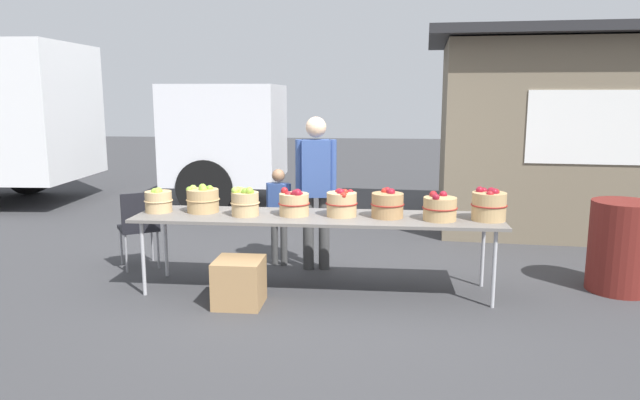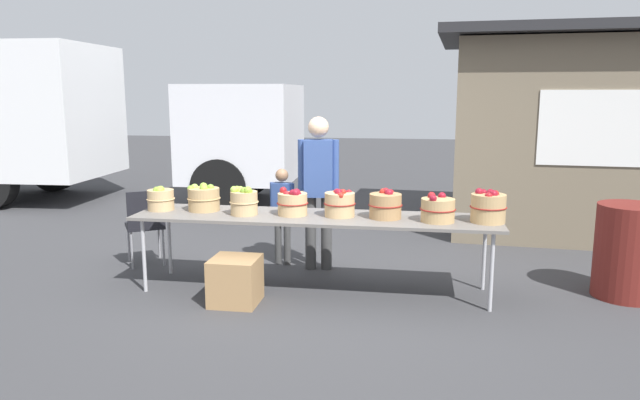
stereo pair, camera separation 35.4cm
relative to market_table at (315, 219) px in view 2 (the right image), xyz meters
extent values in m
plane|color=#38383A|center=(0.00, 0.00, -0.72)|extent=(40.00, 40.00, 0.00)
cube|color=slate|center=(0.00, 0.00, 0.02)|extent=(3.50, 0.76, 0.03)
cylinder|color=#B2B2B7|center=(-1.63, -0.30, -0.36)|extent=(0.04, 0.04, 0.72)
cylinder|color=#B2B2B7|center=(1.63, -0.30, -0.36)|extent=(0.04, 0.04, 0.72)
cylinder|color=#B2B2B7|center=(-1.63, 0.30, -0.36)|extent=(0.04, 0.04, 0.72)
cylinder|color=#B2B2B7|center=(1.63, 0.30, -0.36)|extent=(0.04, 0.04, 0.72)
cylinder|color=tan|center=(-1.58, 0.03, 0.13)|extent=(0.26, 0.26, 0.21)
torus|color=tan|center=(-1.58, 0.03, 0.14)|extent=(0.28, 0.28, 0.01)
sphere|color=#9EC647|center=(-1.57, 0.00, 0.25)|extent=(0.07, 0.07, 0.07)
sphere|color=#8CB738|center=(-1.57, 0.01, 0.24)|extent=(0.08, 0.08, 0.08)
sphere|color=#8CB738|center=(-1.57, -0.03, 0.23)|extent=(0.08, 0.08, 0.08)
sphere|color=#8CB738|center=(-1.60, -0.01, 0.24)|extent=(0.07, 0.07, 0.07)
cylinder|color=tan|center=(-1.14, 0.07, 0.15)|extent=(0.31, 0.31, 0.23)
torus|color=tan|center=(-1.14, 0.07, 0.16)|extent=(0.33, 0.33, 0.01)
sphere|color=#8CB738|center=(-1.12, 0.03, 0.26)|extent=(0.08, 0.08, 0.08)
sphere|color=#7AA833|center=(-1.27, 0.04, 0.26)|extent=(0.07, 0.07, 0.07)
sphere|color=#8CB738|center=(-1.14, 0.08, 0.28)|extent=(0.08, 0.08, 0.08)
sphere|color=#9EC647|center=(-1.11, 0.15, 0.24)|extent=(0.07, 0.07, 0.07)
sphere|color=#9EC647|center=(-1.25, 0.11, 0.26)|extent=(0.08, 0.08, 0.08)
sphere|color=#7AA833|center=(-1.08, 0.10, 0.26)|extent=(0.07, 0.07, 0.07)
cylinder|color=tan|center=(-0.69, -0.06, 0.15)|extent=(0.26, 0.26, 0.23)
torus|color=tan|center=(-0.69, -0.06, 0.16)|extent=(0.28, 0.28, 0.01)
sphere|color=#8CB738|center=(-0.63, -0.11, 0.28)|extent=(0.08, 0.08, 0.08)
sphere|color=#7AA833|center=(-0.67, -0.10, 0.27)|extent=(0.08, 0.08, 0.08)
sphere|color=#8CB738|center=(-0.63, -0.10, 0.27)|extent=(0.08, 0.08, 0.08)
sphere|color=#9EC647|center=(-0.73, -0.03, 0.27)|extent=(0.08, 0.08, 0.08)
sphere|color=#8CB738|center=(-0.75, -0.06, 0.28)|extent=(0.07, 0.07, 0.07)
sphere|color=#9EC647|center=(-0.72, -0.06, 0.26)|extent=(0.07, 0.07, 0.07)
sphere|color=#9EC647|center=(-0.77, -0.10, 0.28)|extent=(0.07, 0.07, 0.07)
cylinder|color=tan|center=(-0.22, 0.00, 0.14)|extent=(0.28, 0.28, 0.21)
torus|color=maroon|center=(-0.22, 0.00, 0.15)|extent=(0.30, 0.30, 0.01)
sphere|color=maroon|center=(-0.32, 0.03, 0.26)|extent=(0.07, 0.07, 0.07)
sphere|color=maroon|center=(-0.16, -0.02, 0.24)|extent=(0.07, 0.07, 0.07)
sphere|color=maroon|center=(-0.20, -0.06, 0.26)|extent=(0.08, 0.08, 0.08)
sphere|color=maroon|center=(-0.20, 0.08, 0.24)|extent=(0.08, 0.08, 0.08)
sphere|color=maroon|center=(-0.27, -0.04, 0.23)|extent=(0.07, 0.07, 0.07)
sphere|color=maroon|center=(-0.17, -0.08, 0.26)|extent=(0.08, 0.08, 0.08)
cylinder|color=tan|center=(0.24, 0.01, 0.15)|extent=(0.29, 0.29, 0.23)
torus|color=maroon|center=(0.24, 0.01, 0.16)|extent=(0.31, 0.31, 0.01)
sphere|color=maroon|center=(0.23, -0.02, 0.26)|extent=(0.08, 0.08, 0.08)
sphere|color=#B22319|center=(0.27, 0.00, 0.27)|extent=(0.06, 0.06, 0.06)
sphere|color=maroon|center=(0.26, 0.02, 0.26)|extent=(0.07, 0.07, 0.07)
sphere|color=maroon|center=(0.27, 0.07, 0.25)|extent=(0.06, 0.06, 0.06)
sphere|color=#B22319|center=(0.26, -0.10, 0.25)|extent=(0.07, 0.07, 0.07)
sphere|color=maroon|center=(0.32, 0.08, 0.25)|extent=(0.06, 0.06, 0.06)
sphere|color=maroon|center=(0.21, 0.06, 0.25)|extent=(0.08, 0.08, 0.08)
cylinder|color=#A87F51|center=(0.67, 0.00, 0.15)|extent=(0.30, 0.30, 0.23)
torus|color=maroon|center=(0.67, 0.00, 0.16)|extent=(0.32, 0.32, 0.01)
sphere|color=maroon|center=(0.71, 0.12, 0.26)|extent=(0.07, 0.07, 0.07)
sphere|color=maroon|center=(0.70, 0.00, 0.27)|extent=(0.08, 0.08, 0.08)
sphere|color=maroon|center=(0.67, 0.06, 0.28)|extent=(0.07, 0.07, 0.07)
sphere|color=#B22319|center=(0.65, 0.07, 0.27)|extent=(0.07, 0.07, 0.07)
cylinder|color=tan|center=(1.15, -0.08, 0.14)|extent=(0.31, 0.31, 0.21)
torus|color=maroon|center=(1.15, -0.08, 0.15)|extent=(0.33, 0.33, 0.01)
sphere|color=maroon|center=(1.11, -0.18, 0.26)|extent=(0.07, 0.07, 0.07)
sphere|color=maroon|center=(1.10, -0.01, 0.26)|extent=(0.07, 0.07, 0.07)
sphere|color=maroon|center=(1.19, 0.02, 0.25)|extent=(0.07, 0.07, 0.07)
sphere|color=maroon|center=(1.10, -0.04, 0.25)|extent=(0.07, 0.07, 0.07)
cylinder|color=tan|center=(1.61, -0.03, 0.16)|extent=(0.31, 0.31, 0.26)
torus|color=maroon|center=(1.61, -0.03, 0.17)|extent=(0.33, 0.33, 0.01)
sphere|color=maroon|center=(1.52, 0.01, 0.30)|extent=(0.07, 0.07, 0.07)
sphere|color=#B22319|center=(1.66, -0.03, 0.29)|extent=(0.07, 0.07, 0.07)
sphere|color=maroon|center=(1.62, -0.05, 0.31)|extent=(0.07, 0.07, 0.07)
sphere|color=maroon|center=(1.64, -0.07, 0.30)|extent=(0.08, 0.08, 0.08)
sphere|color=maroon|center=(1.57, 0.05, 0.29)|extent=(0.07, 0.07, 0.07)
sphere|color=maroon|center=(1.59, -0.13, 0.29)|extent=(0.07, 0.07, 0.07)
cylinder|color=#3F3F3F|center=(0.00, 0.73, -0.31)|extent=(0.12, 0.12, 0.81)
cylinder|color=#3F3F3F|center=(-0.17, 0.71, -0.31)|extent=(0.12, 0.12, 0.81)
cube|color=#334C8C|center=(-0.09, 0.72, 0.40)|extent=(0.33, 0.26, 0.61)
sphere|color=beige|center=(-0.09, 0.72, 0.84)|extent=(0.22, 0.22, 0.22)
cylinder|color=#334C8C|center=(0.09, 0.74, 0.43)|extent=(0.08, 0.08, 0.54)
cylinder|color=#334C8C|center=(-0.26, 0.70, 0.43)|extent=(0.08, 0.08, 0.54)
cylinder|color=#3F3F3F|center=(-0.46, 0.83, -0.45)|extent=(0.08, 0.08, 0.53)
cylinder|color=#3F3F3F|center=(-0.57, 0.85, -0.45)|extent=(0.08, 0.08, 0.53)
cube|color=#334C8C|center=(-0.52, 0.84, 0.01)|extent=(0.22, 0.18, 0.40)
sphere|color=#936B4C|center=(-0.52, 0.84, 0.30)|extent=(0.14, 0.14, 0.14)
cylinder|color=#334C8C|center=(-0.40, 0.82, 0.04)|extent=(0.06, 0.06, 0.35)
cylinder|color=#334C8C|center=(-0.63, 0.86, 0.04)|extent=(0.06, 0.06, 0.35)
cube|color=silver|center=(-2.00, 4.34, 0.53)|extent=(1.89, 2.18, 1.60)
cube|color=black|center=(-1.16, 4.38, 0.85)|extent=(0.12, 1.76, 0.80)
cylinder|color=black|center=(-2.21, 5.28, -0.27)|extent=(0.91, 0.32, 0.90)
cylinder|color=black|center=(-2.12, 3.38, -0.27)|extent=(0.91, 0.32, 0.90)
cylinder|color=black|center=(-6.14, 5.10, -0.27)|extent=(0.91, 0.32, 0.90)
cube|color=#726651|center=(3.00, 3.22, 0.58)|extent=(3.17, 2.61, 2.60)
cube|color=#262628|center=(3.00, 3.22, 1.96)|extent=(3.70, 3.14, 0.12)
cube|color=white|center=(3.09, 2.01, 0.78)|extent=(1.40, 0.14, 0.90)
cube|color=black|center=(-2.06, 0.61, -0.28)|extent=(0.55, 0.55, 0.04)
cube|color=black|center=(-1.96, 0.46, -0.06)|extent=(0.35, 0.24, 0.40)
cylinder|color=gray|center=(-2.00, 0.85, -0.51)|extent=(0.02, 0.02, 0.42)
cylinder|color=gray|center=(-2.29, 0.66, -0.51)|extent=(0.02, 0.02, 0.42)
cylinder|color=gray|center=(-1.82, 0.56, -0.51)|extent=(0.02, 0.02, 0.42)
cylinder|color=gray|center=(-2.11, 0.38, -0.51)|extent=(0.02, 0.02, 0.42)
cylinder|color=maroon|center=(2.95, 0.31, -0.27)|extent=(0.61, 0.61, 0.89)
cube|color=#A87F51|center=(-0.66, -0.47, -0.50)|extent=(0.43, 0.43, 0.43)
camera|label=1|loc=(0.60, -5.51, 1.19)|focal=33.11mm
camera|label=2|loc=(0.96, -5.46, 1.19)|focal=33.11mm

